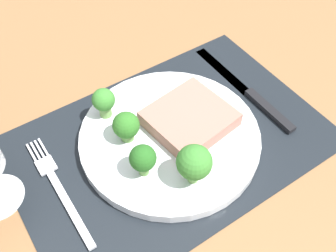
% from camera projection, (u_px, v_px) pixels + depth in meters
% --- Properties ---
extents(ground_plane, '(1.40, 1.10, 0.03)m').
position_uv_depth(ground_plane, '(170.00, 148.00, 0.59)').
color(ground_plane, brown).
extents(placemat, '(0.45, 0.30, 0.00)m').
position_uv_depth(placemat, '(170.00, 141.00, 0.58)').
color(placemat, black).
rests_on(placemat, ground_plane).
extents(plate, '(0.26, 0.26, 0.02)m').
position_uv_depth(plate, '(170.00, 137.00, 0.57)').
color(plate, silver).
rests_on(plate, placemat).
extents(steak, '(0.12, 0.12, 0.02)m').
position_uv_depth(steak, '(189.00, 118.00, 0.57)').
color(steak, '#9E6B5B').
rests_on(steak, plate).
extents(broccoli_near_steak, '(0.04, 0.04, 0.05)m').
position_uv_depth(broccoli_near_steak, '(143.00, 159.00, 0.50)').
color(broccoli_near_steak, '#5B8942').
rests_on(broccoli_near_steak, plate).
extents(broccoli_front_edge, '(0.05, 0.05, 0.06)m').
position_uv_depth(broccoli_front_edge, '(194.00, 163.00, 0.48)').
color(broccoli_front_edge, '#6B994C').
rests_on(broccoli_front_edge, plate).
extents(broccoli_near_fork, '(0.04, 0.04, 0.05)m').
position_uv_depth(broccoli_near_fork, '(126.00, 126.00, 0.54)').
color(broccoli_near_fork, '#5B8942').
rests_on(broccoli_near_fork, plate).
extents(broccoli_center, '(0.03, 0.03, 0.05)m').
position_uv_depth(broccoli_center, '(104.00, 101.00, 0.56)').
color(broccoli_center, '#6B994C').
rests_on(broccoli_center, plate).
extents(fork, '(0.02, 0.19, 0.01)m').
position_uv_depth(fork, '(59.00, 188.00, 0.52)').
color(fork, silver).
rests_on(fork, placemat).
extents(knife, '(0.02, 0.23, 0.01)m').
position_uv_depth(knife, '(250.00, 93.00, 0.63)').
color(knife, black).
rests_on(knife, placemat).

